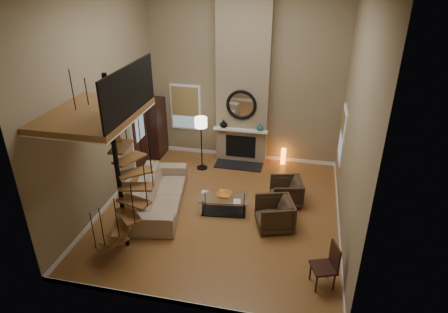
% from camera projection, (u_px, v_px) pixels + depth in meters
% --- Properties ---
extents(ground, '(6.00, 6.50, 0.01)m').
position_uv_depth(ground, '(221.00, 211.00, 10.33)').
color(ground, '#A66D35').
rests_on(ground, ground).
extents(back_wall, '(6.00, 0.02, 5.50)m').
position_uv_depth(back_wall, '(244.00, 76.00, 11.93)').
color(back_wall, '#8D7C5B').
rests_on(back_wall, ground).
extents(front_wall, '(6.00, 0.02, 5.50)m').
position_uv_depth(front_wall, '(175.00, 181.00, 6.26)').
color(front_wall, '#8D7C5B').
rests_on(front_wall, ground).
extents(left_wall, '(0.02, 6.50, 5.50)m').
position_uv_depth(left_wall, '(101.00, 103.00, 9.67)').
color(left_wall, '#8D7C5B').
rests_on(left_wall, ground).
extents(right_wall, '(0.02, 6.50, 5.50)m').
position_uv_depth(right_wall, '(355.00, 122.00, 8.52)').
color(right_wall, '#8D7C5B').
rests_on(right_wall, ground).
extents(baseboard_back, '(6.00, 0.02, 0.12)m').
position_uv_depth(baseboard_back, '(242.00, 155.00, 13.13)').
color(baseboard_back, white).
rests_on(baseboard_back, ground).
extents(baseboard_front, '(6.00, 0.02, 0.12)m').
position_uv_depth(baseboard_front, '(183.00, 303.00, 7.47)').
color(baseboard_front, white).
rests_on(baseboard_front, ground).
extents(baseboard_left, '(0.02, 6.50, 0.12)m').
position_uv_depth(baseboard_left, '(115.00, 196.00, 10.88)').
color(baseboard_left, white).
rests_on(baseboard_left, ground).
extents(baseboard_right, '(0.02, 6.50, 0.12)m').
position_uv_depth(baseboard_right, '(339.00, 224.00, 9.73)').
color(baseboard_right, white).
rests_on(baseboard_right, ground).
extents(chimney_breast, '(1.60, 0.38, 5.50)m').
position_uv_depth(chimney_breast, '(243.00, 77.00, 11.76)').
color(chimney_breast, '#897559').
rests_on(chimney_breast, ground).
extents(hearth, '(1.50, 0.60, 0.04)m').
position_uv_depth(hearth, '(239.00, 165.00, 12.56)').
color(hearth, black).
rests_on(hearth, ground).
extents(firebox, '(0.95, 0.02, 0.72)m').
position_uv_depth(firebox, '(241.00, 147.00, 12.58)').
color(firebox, black).
rests_on(firebox, chimney_breast).
extents(mantel, '(1.70, 0.18, 0.06)m').
position_uv_depth(mantel, '(240.00, 130.00, 12.24)').
color(mantel, white).
rests_on(mantel, chimney_breast).
extents(mirror_frame, '(0.94, 0.10, 0.94)m').
position_uv_depth(mirror_frame, '(241.00, 105.00, 11.93)').
color(mirror_frame, black).
rests_on(mirror_frame, chimney_breast).
extents(mirror_disc, '(0.80, 0.01, 0.80)m').
position_uv_depth(mirror_disc, '(241.00, 105.00, 11.94)').
color(mirror_disc, white).
rests_on(mirror_disc, chimney_breast).
extents(vase_left, '(0.24, 0.24, 0.25)m').
position_uv_depth(vase_left, '(223.00, 124.00, 12.31)').
color(vase_left, black).
rests_on(vase_left, mantel).
extents(vase_right, '(0.20, 0.20, 0.21)m').
position_uv_depth(vase_right, '(260.00, 127.00, 12.10)').
color(vase_right, '#175053').
rests_on(vase_right, mantel).
extents(window_back, '(1.02, 0.06, 1.52)m').
position_uv_depth(window_back, '(186.00, 107.00, 12.78)').
color(window_back, white).
rests_on(window_back, back_wall).
extents(window_right, '(0.06, 1.02, 1.52)m').
position_uv_depth(window_right, '(343.00, 134.00, 10.77)').
color(window_right, white).
rests_on(window_right, right_wall).
extents(entry_door, '(0.10, 1.05, 2.16)m').
position_uv_depth(entry_door, '(139.00, 137.00, 12.00)').
color(entry_door, white).
rests_on(entry_door, ground).
extents(loft, '(1.70, 2.20, 1.09)m').
position_uv_depth(loft, '(98.00, 112.00, 7.70)').
color(loft, brown).
rests_on(loft, left_wall).
extents(spiral_stair, '(1.47, 1.47, 4.06)m').
position_uv_depth(spiral_stair, '(119.00, 178.00, 8.31)').
color(spiral_stair, black).
rests_on(spiral_stair, ground).
extents(hutch, '(0.40, 0.86, 1.92)m').
position_uv_depth(hutch, '(157.00, 128.00, 12.90)').
color(hutch, black).
rests_on(hutch, ground).
extents(sofa, '(1.63, 3.01, 0.83)m').
position_uv_depth(sofa, '(159.00, 193.00, 10.38)').
color(sofa, tan).
rests_on(sofa, ground).
extents(armchair_near, '(0.97, 0.96, 0.74)m').
position_uv_depth(armchair_near, '(289.00, 192.00, 10.50)').
color(armchair_near, '#3E2C1C').
rests_on(armchair_near, ground).
extents(armchair_far, '(1.09, 1.07, 0.79)m').
position_uv_depth(armchair_far, '(278.00, 214.00, 9.59)').
color(armchair_far, '#3E2C1C').
rests_on(armchair_far, ground).
extents(coffee_table, '(1.30, 0.76, 0.46)m').
position_uv_depth(coffee_table, '(224.00, 203.00, 10.16)').
color(coffee_table, silver).
rests_on(coffee_table, ground).
extents(bowl, '(0.39, 0.39, 0.10)m').
position_uv_depth(bowl, '(224.00, 195.00, 10.11)').
color(bowl, orange).
rests_on(bowl, coffee_table).
extents(book, '(0.22, 0.27, 0.02)m').
position_uv_depth(book, '(236.00, 202.00, 9.88)').
color(book, gray).
rests_on(book, coffee_table).
extents(floor_lamp, '(0.38, 0.38, 1.70)m').
position_uv_depth(floor_lamp, '(201.00, 127.00, 11.81)').
color(floor_lamp, black).
rests_on(floor_lamp, ground).
extents(accent_lamp, '(0.15, 0.15, 0.55)m').
position_uv_depth(accent_lamp, '(283.00, 157.00, 12.60)').
color(accent_lamp, orange).
rests_on(accent_lamp, ground).
extents(side_chair, '(0.59, 0.59, 0.98)m').
position_uv_depth(side_chair, '(328.00, 264.00, 7.77)').
color(side_chair, black).
rests_on(side_chair, ground).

